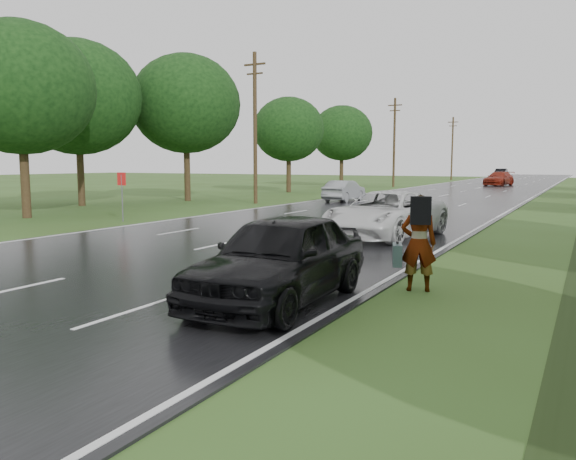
% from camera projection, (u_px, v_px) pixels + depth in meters
% --- Properties ---
extents(ground, '(220.00, 220.00, 0.00)m').
position_uv_depth(ground, '(5.00, 293.00, 11.88)').
color(ground, '#334C1B').
rests_on(ground, ground).
extents(road, '(14.00, 180.00, 0.04)m').
position_uv_depth(road, '(457.00, 193.00, 51.17)').
color(road, black).
rests_on(road, ground).
extents(edge_stripe_east, '(0.12, 180.00, 0.01)m').
position_uv_depth(edge_stripe_east, '(537.00, 195.00, 47.98)').
color(edge_stripe_east, silver).
rests_on(edge_stripe_east, road).
extents(edge_stripe_west, '(0.12, 180.00, 0.01)m').
position_uv_depth(edge_stripe_west, '(386.00, 191.00, 54.36)').
color(edge_stripe_west, silver).
rests_on(edge_stripe_west, road).
extents(center_line, '(0.12, 180.00, 0.01)m').
position_uv_depth(center_line, '(457.00, 193.00, 51.17)').
color(center_line, silver).
rests_on(center_line, road).
extents(road_sign, '(0.50, 0.06, 2.30)m').
position_uv_depth(road_sign, '(122.00, 187.00, 26.18)').
color(road_sign, slate).
rests_on(road_sign, ground).
extents(utility_pole_mid, '(1.60, 0.26, 10.00)m').
position_uv_depth(utility_pole_mid, '(255.00, 126.00, 37.44)').
color(utility_pole_mid, '#392817').
rests_on(utility_pole_mid, ground).
extents(utility_pole_far, '(1.60, 0.26, 10.00)m').
position_uv_depth(utility_pole_far, '(394.00, 141.00, 63.64)').
color(utility_pole_far, '#392817').
rests_on(utility_pole_far, ground).
extents(utility_pole_distant, '(1.60, 0.26, 10.00)m').
position_uv_depth(utility_pole_distant, '(452.00, 147.00, 89.83)').
color(utility_pole_distant, '#392817').
rests_on(utility_pole_distant, ground).
extents(tree_west_b, '(7.20, 7.20, 9.62)m').
position_uv_depth(tree_west_b, '(20.00, 88.00, 27.34)').
color(tree_west_b, '#392817').
rests_on(tree_west_b, ground).
extents(tree_west_c, '(7.80, 7.80, 10.43)m').
position_uv_depth(tree_west_c, '(186.00, 104.00, 39.97)').
color(tree_west_c, '#392817').
rests_on(tree_west_c, ground).
extents(tree_west_d, '(6.60, 6.60, 8.80)m').
position_uv_depth(tree_west_d, '(289.00, 129.00, 51.95)').
color(tree_west_d, '#392817').
rests_on(tree_west_d, ground).
extents(tree_west_e, '(8.00, 8.00, 10.44)m').
position_uv_depth(tree_west_e, '(77.00, 97.00, 35.29)').
color(tree_west_e, '#392817').
rests_on(tree_west_e, ground).
extents(tree_west_f, '(7.00, 7.00, 9.29)m').
position_uv_depth(tree_west_f, '(342.00, 133.00, 64.42)').
color(tree_west_f, '#392817').
rests_on(tree_west_f, ground).
extents(pedestrian, '(1.08, 0.83, 2.07)m').
position_uv_depth(pedestrian, '(417.00, 242.00, 11.97)').
color(pedestrian, '#A5998C').
rests_on(pedestrian, ground).
extents(white_pickup, '(3.54, 6.37, 1.68)m').
position_uv_depth(white_pickup, '(386.00, 214.00, 20.48)').
color(white_pickup, silver).
rests_on(white_pickup, road).
extents(dark_sedan, '(2.26, 5.20, 1.75)m').
position_uv_depth(dark_sedan, '(280.00, 258.00, 10.88)').
color(dark_sedan, black).
rests_on(dark_sedan, road).
extents(silver_sedan, '(1.56, 4.46, 1.47)m').
position_uv_depth(silver_sedan, '(344.00, 191.00, 39.69)').
color(silver_sedan, gray).
rests_on(silver_sedan, road).
extents(far_car_red, '(3.23, 6.04, 1.67)m').
position_uv_depth(far_car_red, '(499.00, 179.00, 67.03)').
color(far_car_red, maroon).
rests_on(far_car_red, road).
extents(far_car_dark, '(1.86, 5.13, 1.68)m').
position_uv_depth(far_car_dark, '(502.00, 173.00, 101.40)').
color(far_car_dark, black).
rests_on(far_car_dark, road).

